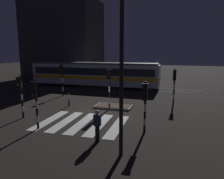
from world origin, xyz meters
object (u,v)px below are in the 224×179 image
Objects in this scene: traffic_light_kerb_mid_left at (35,97)px; bollard_island_edge at (69,100)px; street_lamp_near_kerb at (120,54)px; pedestrian_waiting_at_kerb at (97,126)px; traffic_light_corner_far_right at (174,81)px; traffic_light_corner_near_right at (145,100)px; traffic_light_corner_near_left at (20,90)px; tram at (94,74)px; traffic_light_corner_far_left at (62,75)px; traffic_light_median_centre at (109,83)px.

traffic_light_kerb_mid_left reaches higher than bollard_island_edge.
pedestrian_waiting_at_kerb is (-1.57, 1.35, -3.70)m from street_lamp_near_kerb.
traffic_light_kerb_mid_left is at bearing 161.63° from street_lamp_near_kerb.
pedestrian_waiting_at_kerb is (-3.61, -9.52, -1.25)m from traffic_light_corner_far_right.
traffic_light_corner_near_right is 3.08m from pedestrian_waiting_at_kerb.
street_lamp_near_kerb is (-0.60, -3.23, 2.58)m from traffic_light_corner_near_right.
traffic_light_corner_near_right is (8.71, -0.25, -0.02)m from traffic_light_corner_near_left.
tram reaches higher than pedestrian_waiting_at_kerb.
traffic_light_corner_near_left is at bearing 156.78° from street_lamp_near_kerb.
traffic_light_kerb_mid_left is at bearing -130.82° from traffic_light_corner_far_right.
traffic_light_corner_near_left is 2.88m from traffic_light_kerb_mid_left.
street_lamp_near_kerb reaches higher than traffic_light_corner_near_left.
traffic_light_corner_far_right reaches higher than bollard_island_edge.
traffic_light_corner_near_right is 0.42× the size of street_lamp_near_kerb.
traffic_light_corner_near_right is 17.02m from tram.
traffic_light_corner_far_right is at bearing -1.71° from traffic_light_corner_far_left.
tram is 15.64× the size of bollard_island_edge.
traffic_light_median_centre is 3.01× the size of bollard_island_edge.
traffic_light_corner_far_right is 1.88× the size of pedestrian_waiting_at_kerb.
traffic_light_kerb_mid_left is 6.53m from street_lamp_near_kerb.
traffic_light_corner_far_left is at bearing 129.91° from street_lamp_near_kerb.
pedestrian_waiting_at_kerb is 7.96m from bollard_island_edge.
pedestrian_waiting_at_kerb is at bearing -51.62° from traffic_light_corner_far_left.
traffic_light_corner_far_left is 1.98× the size of pedestrian_waiting_at_kerb.
traffic_light_corner_far_left is at bearing 128.38° from pedestrian_waiting_at_kerb.
traffic_light_corner_near_right is 0.17× the size of tram.
traffic_light_corner_near_right reaches higher than bollard_island_edge.
street_lamp_near_kerb is 4.24m from pedestrian_waiting_at_kerb.
traffic_light_corner_near_right is 4.18m from street_lamp_near_kerb.
traffic_light_median_centre is at bearing 37.95° from traffic_light_corner_near_left.
traffic_light_corner_far_left is 1.11× the size of traffic_light_kerb_mid_left.
traffic_light_corner_near_left is at bearing -80.70° from traffic_light_corner_far_left.
traffic_light_corner_far_right is at bearing 79.29° from traffic_light_corner_near_right.
traffic_light_median_centre is 0.46× the size of street_lamp_near_kerb.
tram reaches higher than traffic_light_kerb_mid_left.
pedestrian_waiting_at_kerb is (-2.17, -1.88, -1.12)m from traffic_light_corner_near_right.
tram is (-8.99, 14.45, -0.25)m from traffic_light_corner_near_right.
traffic_light_median_centre is (5.18, 4.04, 0.19)m from traffic_light_corner_near_left.
traffic_light_corner_far_left is 1.05× the size of traffic_light_corner_far_right.
tram is (-5.46, 10.15, -0.45)m from traffic_light_median_centre.
traffic_light_kerb_mid_left is (-2.78, -5.63, -0.19)m from traffic_light_median_centre.
traffic_light_corner_far_right is 0.45× the size of street_lamp_near_kerb.
traffic_light_kerb_mid_left is (2.41, -1.59, 0.00)m from traffic_light_corner_near_left.
traffic_light_median_centre reaches higher than traffic_light_kerb_mid_left.
traffic_light_median_centre is at bearing -29.79° from traffic_light_corner_far_left.
tram reaches higher than traffic_light_median_centre.
traffic_light_corner_far_left is at bearing 150.21° from traffic_light_median_centre.
traffic_light_median_centre reaches higher than traffic_light_corner_near_right.
traffic_light_kerb_mid_left is (-6.31, -1.33, 0.02)m from traffic_light_corner_near_right.
traffic_light_corner_far_left is (-6.45, 3.69, 0.03)m from traffic_light_median_centre.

